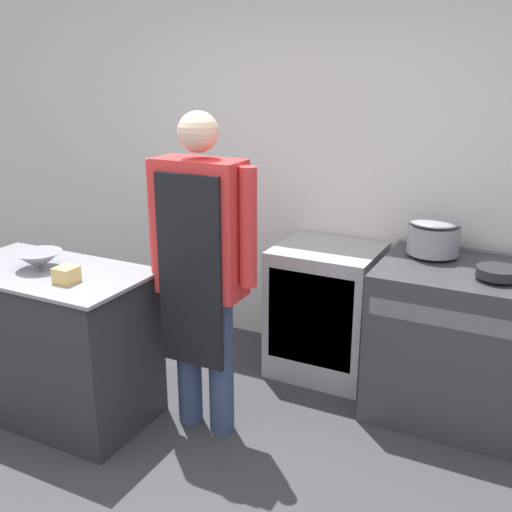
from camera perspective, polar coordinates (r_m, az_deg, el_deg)
wall_back at (r=4.20m, az=5.59°, el=8.63°), size 8.00×0.05×2.70m
prep_counter at (r=3.74m, az=-18.56°, el=-7.84°), size 1.17×0.64×0.91m
stove at (r=3.75m, az=18.51°, el=-7.66°), size 0.93×0.78×0.93m
fridge_unit at (r=4.05m, az=6.62°, el=-5.16°), size 0.66×0.59×0.88m
person_cook at (r=3.20m, az=-5.27°, el=-0.18°), size 0.65×0.24×1.80m
mixing_bowl at (r=3.60m, az=-19.96°, el=-0.39°), size 0.26×0.26×0.10m
plastic_tub at (r=3.32m, az=-17.62°, el=-1.73°), size 0.11×0.11×0.09m
stock_pot at (r=3.71m, az=16.57°, el=1.90°), size 0.30×0.30×0.22m
saute_pan at (r=3.43m, az=22.00°, el=-1.45°), size 0.22×0.22×0.05m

